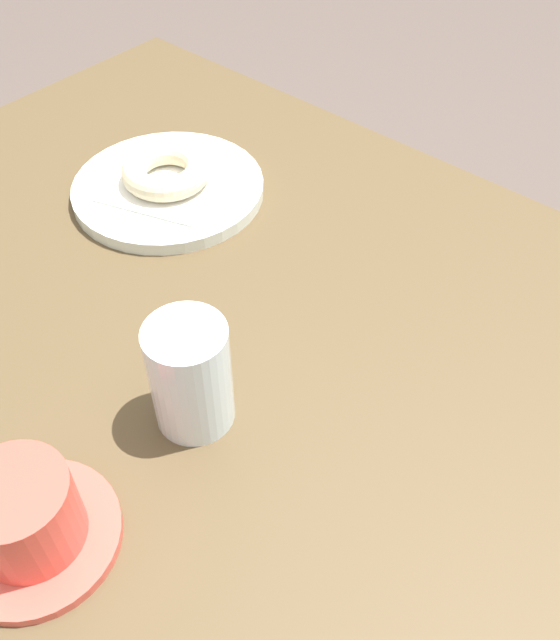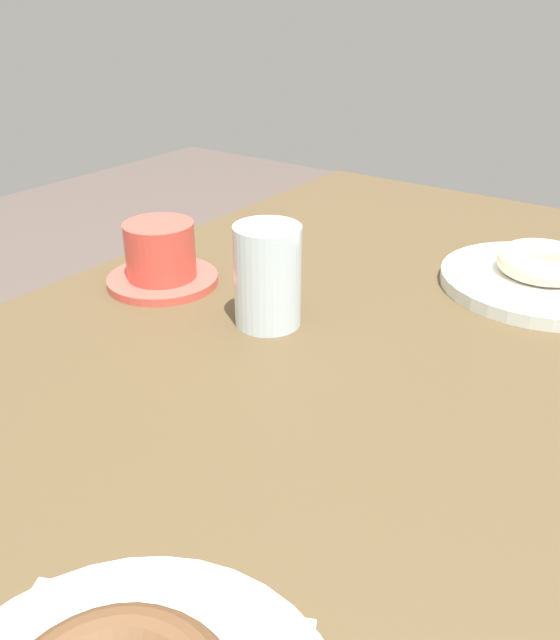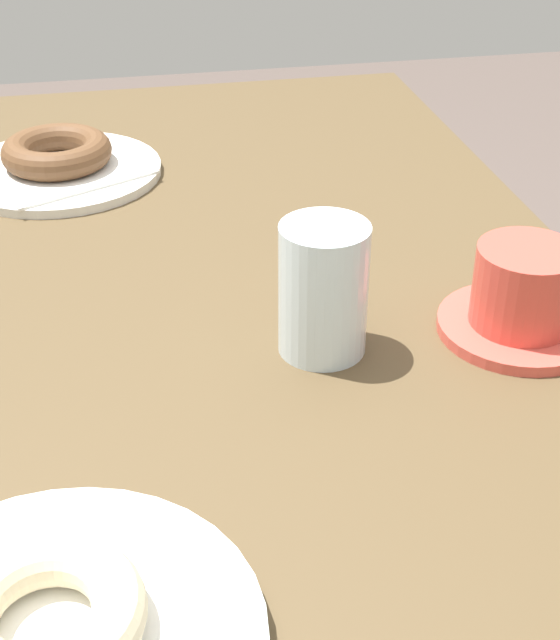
{
  "view_description": "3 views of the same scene",
  "coord_description": "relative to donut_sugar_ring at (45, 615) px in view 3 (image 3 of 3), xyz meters",
  "views": [
    {
      "loc": [
        -0.25,
        0.33,
        1.21
      ],
      "look_at": [
        0.04,
        0.01,
        0.76
      ],
      "focal_mm": 38.88,
      "sensor_mm": 36.0,
      "label": 1
    },
    {
      "loc": [
        -0.44,
        -0.26,
        1.03
      ],
      "look_at": [
        -0.01,
        0.05,
        0.76
      ],
      "focal_mm": 36.36,
      "sensor_mm": 36.0,
      "label": 2
    },
    {
      "loc": [
        0.64,
        -0.04,
        1.12
      ],
      "look_at": [
        0.05,
        0.07,
        0.74
      ],
      "focal_mm": 51.76,
      "sensor_mm": 36.0,
      "label": 3
    }
  ],
  "objects": [
    {
      "name": "napkin_sugar_ring",
      "position": [
        0.0,
        0.0,
        -0.02
      ],
      "size": [
        0.17,
        0.17,
        0.0
      ],
      "primitive_type": "cube",
      "rotation": [
        0.0,
        0.0,
        0.33
      ],
      "color": "white",
      "rests_on": "plate_sugar_ring"
    },
    {
      "name": "napkin_chocolate_ring",
      "position": [
        -0.66,
        0.0,
        -0.02
      ],
      "size": [
        0.22,
        0.22,
        0.0
      ],
      "primitive_type": "cube",
      "rotation": [
        0.0,
        0.0,
        0.45
      ],
      "color": "white",
      "rests_on": "plate_chocolate_ring"
    },
    {
      "name": "donut_sugar_ring",
      "position": [
        0.0,
        0.0,
        0.0
      ],
      "size": [
        0.11,
        0.11,
        0.03
      ],
      "primitive_type": "torus",
      "color": "beige",
      "rests_on": "napkin_sugar_ring"
    },
    {
      "name": "plate_chocolate_ring",
      "position": [
        -0.66,
        0.0,
        -0.03
      ],
      "size": [
        0.23,
        0.23,
        0.01
      ],
      "primitive_type": "cylinder",
      "color": "silver",
      "rests_on": "table"
    },
    {
      "name": "donut_chocolate_ring",
      "position": [
        -0.66,
        0.0,
        -0.0
      ],
      "size": [
        0.12,
        0.12,
        0.03
      ],
      "primitive_type": "torus",
      "color": "brown",
      "rests_on": "napkin_chocolate_ring"
    },
    {
      "name": "water_glass",
      "position": [
        -0.26,
        0.21,
        0.02
      ],
      "size": [
        0.07,
        0.07,
        0.11
      ],
      "primitive_type": "cylinder",
      "color": "silver",
      "rests_on": "table"
    },
    {
      "name": "coffee_cup",
      "position": [
        -0.25,
        0.37,
        0.0
      ],
      "size": [
        0.13,
        0.13,
        0.08
      ],
      "color": "#D44F42",
      "rests_on": "table"
    },
    {
      "name": "table",
      "position": [
        -0.31,
        0.1,
        -0.1
      ],
      "size": [
        1.28,
        0.76,
        0.71
      ],
      "color": "#4E3D26",
      "rests_on": "ground_plane"
    }
  ]
}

